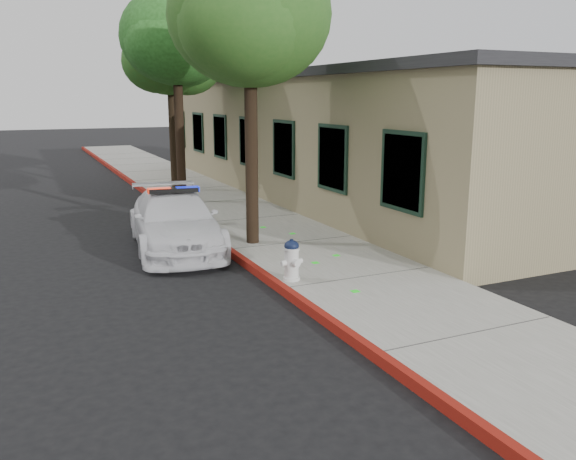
# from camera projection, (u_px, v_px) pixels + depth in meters

# --- Properties ---
(ground) EXTENTS (120.00, 120.00, 0.00)m
(ground) POSITION_uv_depth(u_px,v_px,m) (283.00, 296.00, 10.56)
(ground) COLOR black
(ground) RESTS_ON ground
(sidewalk) EXTENTS (3.20, 60.00, 0.15)m
(sidewalk) POSITION_uv_depth(u_px,v_px,m) (293.00, 245.00, 13.86)
(sidewalk) COLOR gray
(sidewalk) RESTS_ON ground
(red_curb) EXTENTS (0.14, 60.00, 0.16)m
(red_curb) POSITION_uv_depth(u_px,v_px,m) (230.00, 252.00, 13.23)
(red_curb) COLOR maroon
(red_curb) RESTS_ON ground
(clapboard_building) EXTENTS (7.30, 20.89, 4.24)m
(clapboard_building) POSITION_uv_depth(u_px,v_px,m) (352.00, 136.00, 20.80)
(clapboard_building) COLOR #8C805C
(clapboard_building) RESTS_ON ground
(police_car) EXTENTS (2.38, 4.76, 1.45)m
(police_car) POSITION_uv_depth(u_px,v_px,m) (175.00, 221.00, 13.67)
(police_car) COLOR silver
(police_car) RESTS_ON ground
(fire_hydrant) EXTENTS (0.44, 0.38, 0.77)m
(fire_hydrant) POSITION_uv_depth(u_px,v_px,m) (292.00, 260.00, 10.92)
(fire_hydrant) COLOR silver
(fire_hydrant) RESTS_ON sidewalk
(street_tree_near) EXTENTS (3.56, 3.67, 6.52)m
(street_tree_near) POSITION_uv_depth(u_px,v_px,m) (250.00, 23.00, 12.77)
(street_tree_near) COLOR black
(street_tree_near) RESTS_ON sidewalk
(street_tree_mid) EXTENTS (3.44, 3.59, 6.57)m
(street_tree_mid) POSITION_uv_depth(u_px,v_px,m) (176.00, 42.00, 18.20)
(street_tree_mid) COLOR black
(street_tree_mid) RESTS_ON sidewalk
(street_tree_far) EXTENTS (3.51, 3.21, 6.08)m
(street_tree_far) POSITION_uv_depth(u_px,v_px,m) (171.00, 59.00, 20.61)
(street_tree_far) COLOR black
(street_tree_far) RESTS_ON sidewalk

